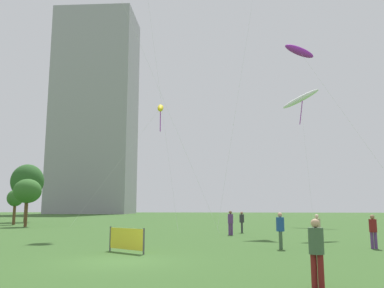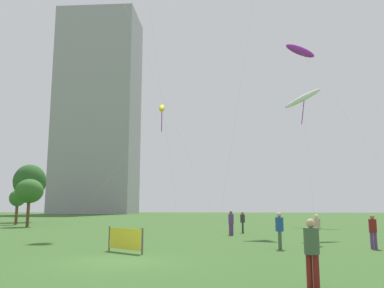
{
  "view_description": "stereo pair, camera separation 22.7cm",
  "coord_description": "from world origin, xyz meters",
  "px_view_note": "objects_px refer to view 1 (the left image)",
  "views": [
    {
      "loc": [
        4.28,
        -15.87,
        2.14
      ],
      "look_at": [
        1.92,
        10.4,
        6.32
      ],
      "focal_mm": 37.12,
      "sensor_mm": 36.0,
      "label": 1
    },
    {
      "loc": [
        4.51,
        -15.85,
        2.14
      ],
      "look_at": [
        1.92,
        10.4,
        6.32
      ],
      "focal_mm": 37.12,
      "sensor_mm": 36.0,
      "label": 2
    }
  ],
  "objects_px": {
    "person_standing_2": "(242,221)",
    "event_banner": "(126,239)",
    "person_standing_6": "(316,248)",
    "park_tree_0": "(15,199)",
    "kite_flying_4": "(160,108)",
    "kite_flying_5": "(300,99)",
    "person_standing_4": "(231,221)",
    "kite_flying_3": "(299,51)",
    "person_standing_1": "(373,229)",
    "person_standing_3": "(280,228)",
    "person_standing_0": "(317,227)",
    "park_tree_1": "(27,181)",
    "park_tree_2": "(27,191)",
    "distant_highrise_0": "(96,112)"
  },
  "relations": [
    {
      "from": "person_standing_3",
      "to": "kite_flying_5",
      "type": "relative_size",
      "value": 0.11
    },
    {
      "from": "person_standing_0",
      "to": "person_standing_4",
      "type": "relative_size",
      "value": 0.94
    },
    {
      "from": "park_tree_0",
      "to": "distant_highrise_0",
      "type": "bearing_deg",
      "value": 102.6
    },
    {
      "from": "person_standing_2",
      "to": "person_standing_4",
      "type": "xyz_separation_m",
      "value": [
        -0.95,
        -2.86,
        0.05
      ]
    },
    {
      "from": "kite_flying_4",
      "to": "person_standing_1",
      "type": "bearing_deg",
      "value": -57.43
    },
    {
      "from": "person_standing_3",
      "to": "park_tree_1",
      "type": "distance_m",
      "value": 45.98
    },
    {
      "from": "person_standing_6",
      "to": "person_standing_4",
      "type": "bearing_deg",
      "value": 125.72
    },
    {
      "from": "kite_flying_4",
      "to": "person_standing_6",
      "type": "bearing_deg",
      "value": -73.45
    },
    {
      "from": "kite_flying_4",
      "to": "kite_flying_5",
      "type": "relative_size",
      "value": 0.88
    },
    {
      "from": "event_banner",
      "to": "person_standing_6",
      "type": "bearing_deg",
      "value": -46.96
    },
    {
      "from": "person_standing_6",
      "to": "park_tree_0",
      "type": "xyz_separation_m",
      "value": [
        -28.28,
        35.56,
        2.09
      ]
    },
    {
      "from": "person_standing_4",
      "to": "kite_flying_5",
      "type": "height_order",
      "value": "kite_flying_5"
    },
    {
      "from": "person_standing_6",
      "to": "park_tree_0",
      "type": "height_order",
      "value": "park_tree_0"
    },
    {
      "from": "person_standing_3",
      "to": "person_standing_4",
      "type": "xyz_separation_m",
      "value": [
        -2.49,
        9.89,
        -0.01
      ]
    },
    {
      "from": "person_standing_4",
      "to": "park_tree_1",
      "type": "distance_m",
      "value": 37.44
    },
    {
      "from": "person_standing_2",
      "to": "park_tree_0",
      "type": "bearing_deg",
      "value": -114.06
    },
    {
      "from": "event_banner",
      "to": "person_standing_3",
      "type": "bearing_deg",
      "value": 16.58
    },
    {
      "from": "person_standing_0",
      "to": "person_standing_2",
      "type": "distance_m",
      "value": 11.26
    },
    {
      "from": "person_standing_0",
      "to": "person_standing_3",
      "type": "relative_size",
      "value": 0.93
    },
    {
      "from": "person_standing_3",
      "to": "kite_flying_5",
      "type": "height_order",
      "value": "kite_flying_5"
    },
    {
      "from": "person_standing_2",
      "to": "event_banner",
      "type": "height_order",
      "value": "person_standing_2"
    },
    {
      "from": "kite_flying_5",
      "to": "park_tree_0",
      "type": "relative_size",
      "value": 3.97
    },
    {
      "from": "person_standing_4",
      "to": "kite_flying_4",
      "type": "relative_size",
      "value": 0.12
    },
    {
      "from": "person_standing_2",
      "to": "park_tree_1",
      "type": "bearing_deg",
      "value": -123.38
    },
    {
      "from": "distant_highrise_0",
      "to": "person_standing_2",
      "type": "bearing_deg",
      "value": -65.79
    },
    {
      "from": "person_standing_0",
      "to": "event_banner",
      "type": "distance_m",
      "value": 10.75
    },
    {
      "from": "person_standing_1",
      "to": "kite_flying_5",
      "type": "height_order",
      "value": "kite_flying_5"
    },
    {
      "from": "person_standing_0",
      "to": "kite_flying_5",
      "type": "height_order",
      "value": "kite_flying_5"
    },
    {
      "from": "person_standing_2",
      "to": "park_tree_2",
      "type": "relative_size",
      "value": 0.34
    },
    {
      "from": "person_standing_2",
      "to": "person_standing_1",
      "type": "bearing_deg",
      "value": 29.02
    },
    {
      "from": "kite_flying_3",
      "to": "kite_flying_4",
      "type": "xyz_separation_m",
      "value": [
        -14.32,
        12.39,
        -1.66
      ]
    },
    {
      "from": "person_standing_2",
      "to": "person_standing_3",
      "type": "relative_size",
      "value": 0.94
    },
    {
      "from": "person_standing_3",
      "to": "park_tree_0",
      "type": "bearing_deg",
      "value": 49.75
    },
    {
      "from": "person_standing_3",
      "to": "park_tree_2",
      "type": "height_order",
      "value": "park_tree_2"
    },
    {
      "from": "person_standing_1",
      "to": "distant_highrise_0",
      "type": "xyz_separation_m",
      "value": [
        -50.85,
        103.13,
        32.39
      ]
    },
    {
      "from": "person_standing_0",
      "to": "park_tree_0",
      "type": "height_order",
      "value": "park_tree_0"
    },
    {
      "from": "person_standing_1",
      "to": "kite_flying_4",
      "type": "xyz_separation_m",
      "value": [
        -15.42,
        24.14,
        12.85
      ]
    },
    {
      "from": "person_standing_1",
      "to": "kite_flying_3",
      "type": "relative_size",
      "value": 0.11
    },
    {
      "from": "person_standing_2",
      "to": "event_banner",
      "type": "bearing_deg",
      "value": -20.26
    },
    {
      "from": "kite_flying_3",
      "to": "park_tree_2",
      "type": "distance_m",
      "value": 31.74
    },
    {
      "from": "person_standing_6",
      "to": "distant_highrise_0",
      "type": "distance_m",
      "value": 126.7
    },
    {
      "from": "person_standing_1",
      "to": "person_standing_3",
      "type": "bearing_deg",
      "value": -160.78
    },
    {
      "from": "person_standing_4",
      "to": "kite_flying_3",
      "type": "relative_size",
      "value": 0.11
    },
    {
      "from": "person_standing_3",
      "to": "event_banner",
      "type": "relative_size",
      "value": 0.9
    },
    {
      "from": "person_standing_2",
      "to": "park_tree_1",
      "type": "distance_m",
      "value": 36.5
    },
    {
      "from": "kite_flying_3",
      "to": "park_tree_1",
      "type": "xyz_separation_m",
      "value": [
        -34.97,
        21.05,
        -9.78
      ]
    },
    {
      "from": "person_standing_1",
      "to": "person_standing_2",
      "type": "relative_size",
      "value": 0.99
    },
    {
      "from": "person_standing_2",
      "to": "person_standing_4",
      "type": "bearing_deg",
      "value": -17.06
    },
    {
      "from": "person_standing_1",
      "to": "person_standing_4",
      "type": "relative_size",
      "value": 0.95
    },
    {
      "from": "person_standing_0",
      "to": "person_standing_3",
      "type": "xyz_separation_m",
      "value": [
        -2.32,
        -2.17,
        0.07
      ]
    }
  ]
}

